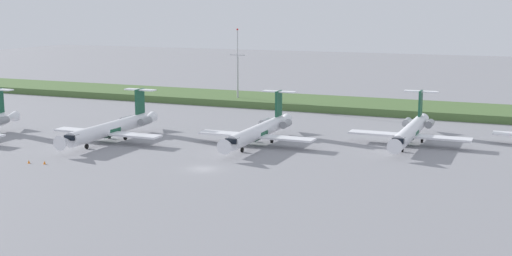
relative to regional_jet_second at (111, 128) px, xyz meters
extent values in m
plane|color=gray|center=(26.96, 16.22, -2.54)|extent=(500.00, 500.00, 0.00)
cube|color=#4C6B38|center=(26.96, 58.74, -1.63)|extent=(320.00, 20.00, 1.80)
cone|color=white|center=(-27.64, 2.51, -0.09)|extent=(2.30, 4.00, 2.29)
cylinder|color=gray|center=(-25.39, -2.29, 0.11)|extent=(1.50, 3.40, 1.50)
cylinder|color=white|center=(0.00, -0.59, -0.09)|extent=(2.70, 24.00, 2.70)
cone|color=white|center=(0.00, -14.09, -0.09)|extent=(2.70, 3.00, 2.70)
cone|color=white|center=(0.00, 13.41, -0.09)|extent=(2.30, 4.00, 2.29)
cube|color=black|center=(0.00, -12.19, 0.39)|extent=(2.02, 1.80, 0.90)
cylinder|color=#195138|center=(0.00, -0.59, -0.24)|extent=(2.76, 3.60, 2.76)
cube|color=white|center=(-5.91, -1.59, -0.69)|extent=(11.00, 3.20, 0.36)
cube|color=white|center=(5.90, -1.59, -0.69)|extent=(11.00, 3.20, 0.36)
cube|color=#195138|center=(0.00, 10.41, 3.86)|extent=(0.36, 3.20, 5.20)
cube|color=white|center=(0.00, 10.71, 6.26)|extent=(6.80, 1.80, 0.24)
cylinder|color=gray|center=(-2.25, 8.61, 0.11)|extent=(1.50, 3.40, 1.50)
cylinder|color=gray|center=(2.25, 8.61, 0.11)|extent=(1.50, 3.40, 1.50)
cylinder|color=gray|center=(0.00, -8.03, -1.54)|extent=(0.20, 0.20, 0.65)
cylinder|color=black|center=(0.00, -8.03, -2.09)|extent=(0.30, 0.90, 0.90)
cylinder|color=black|center=(-1.90, 1.81, -2.09)|extent=(0.35, 0.90, 0.90)
cylinder|color=black|center=(1.90, 1.81, -2.09)|extent=(0.35, 0.90, 0.90)
cylinder|color=white|center=(27.70, 7.57, -0.09)|extent=(2.70, 24.00, 2.70)
cone|color=white|center=(27.70, -5.93, -0.09)|extent=(2.70, 3.00, 2.70)
cone|color=white|center=(27.70, 21.57, -0.09)|extent=(2.29, 4.00, 2.29)
cube|color=black|center=(27.70, -4.03, 0.39)|extent=(2.03, 1.80, 0.90)
cylinder|color=#195138|center=(27.70, 7.57, -0.24)|extent=(2.76, 3.60, 2.76)
cube|color=white|center=(21.79, 6.57, -0.69)|extent=(11.00, 3.20, 0.36)
cube|color=white|center=(33.60, 6.57, -0.69)|extent=(11.00, 3.20, 0.36)
cube|color=#195138|center=(27.70, 18.57, 3.86)|extent=(0.36, 3.20, 5.20)
cube|color=white|center=(27.70, 18.87, 6.26)|extent=(6.80, 1.80, 0.24)
cylinder|color=gray|center=(25.45, 16.77, 0.11)|extent=(1.50, 3.40, 1.50)
cylinder|color=gray|center=(29.95, 16.77, 0.11)|extent=(1.50, 3.40, 1.50)
cylinder|color=gray|center=(27.70, 0.13, -1.54)|extent=(0.20, 0.20, 0.65)
cylinder|color=black|center=(27.70, 0.13, -2.09)|extent=(0.30, 0.90, 0.90)
cylinder|color=black|center=(25.80, 9.97, -2.09)|extent=(0.35, 0.90, 0.90)
cylinder|color=black|center=(29.60, 9.97, -2.09)|extent=(0.35, 0.90, 0.90)
cylinder|color=white|center=(54.26, 18.88, -0.09)|extent=(2.70, 24.00, 2.70)
cone|color=white|center=(54.26, 5.38, -0.09)|extent=(2.70, 3.00, 2.70)
cone|color=white|center=(54.26, 32.88, -0.09)|extent=(2.30, 4.00, 2.29)
cube|color=black|center=(54.26, 7.28, 0.39)|extent=(2.02, 1.80, 0.90)
cylinder|color=#195138|center=(54.26, 18.88, -0.24)|extent=(2.76, 3.60, 2.76)
cube|color=white|center=(48.35, 17.88, -0.69)|extent=(11.00, 3.20, 0.36)
cube|color=white|center=(60.16, 17.88, -0.69)|extent=(11.00, 3.20, 0.36)
cube|color=#195138|center=(54.26, 29.88, 3.86)|extent=(0.36, 3.20, 5.20)
cube|color=white|center=(54.26, 30.18, 6.26)|extent=(6.80, 1.80, 0.24)
cylinder|color=gray|center=(52.01, 28.08, 0.11)|extent=(1.50, 3.40, 1.50)
cylinder|color=gray|center=(56.51, 28.08, 0.11)|extent=(1.50, 3.40, 1.50)
cylinder|color=gray|center=(54.26, 11.44, -1.54)|extent=(0.20, 0.20, 0.65)
cylinder|color=black|center=(54.26, 11.44, -2.09)|extent=(0.30, 0.90, 0.90)
cylinder|color=black|center=(52.36, 21.28, -2.09)|extent=(0.35, 0.90, 0.90)
cylinder|color=black|center=(56.16, 21.28, -2.09)|extent=(0.35, 0.90, 0.90)
cylinder|color=#B2B2B7|center=(2.42, 54.70, 3.83)|extent=(0.50, 0.50, 12.73)
cylinder|color=#B2B2B7|center=(2.42, 54.70, 13.63)|extent=(0.28, 0.28, 6.86)
cube|color=#B2B2B7|center=(2.42, 54.70, 10.60)|extent=(4.40, 0.20, 0.20)
sphere|color=red|center=(2.42, 54.70, 17.30)|extent=(0.50, 0.50, 0.50)
cone|color=orange|center=(-1.79, -21.40, -2.26)|extent=(0.44, 0.44, 0.55)
cone|color=orange|center=(1.07, -20.94, -2.26)|extent=(0.44, 0.44, 0.55)
camera|label=1|loc=(75.33, -107.99, 23.35)|focal=47.25mm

